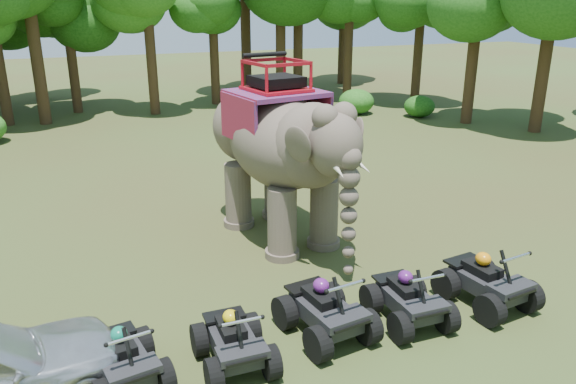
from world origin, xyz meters
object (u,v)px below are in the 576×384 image
(atv_0, at_px, (123,352))
(atv_2, at_px, (326,303))
(atv_1, at_px, (233,334))
(atv_4, at_px, (488,275))
(elephant, at_px, (279,150))
(atv_3, at_px, (409,293))

(atv_0, relative_size, atv_2, 0.90)
(atv_1, xyz_separation_m, atv_4, (5.48, 0.06, 0.07))
(atv_0, xyz_separation_m, atv_2, (3.70, 0.08, 0.07))
(elephant, relative_size, atv_4, 3.04)
(atv_2, relative_size, atv_4, 1.00)
(atv_4, bearing_deg, atv_1, 173.14)
(atv_2, bearing_deg, atv_3, -14.18)
(atv_1, bearing_deg, atv_3, 1.79)
(atv_0, height_order, atv_3, atv_3)
(atv_1, relative_size, atv_2, 0.90)
(atv_1, height_order, atv_4, atv_4)
(atv_2, bearing_deg, atv_1, -179.99)
(elephant, relative_size, atv_2, 3.05)
(elephant, relative_size, atv_1, 3.38)
(atv_4, bearing_deg, atv_3, 171.64)
(atv_1, bearing_deg, atv_2, 8.54)
(atv_0, height_order, atv_4, atv_4)
(atv_0, height_order, atv_1, atv_1)
(atv_2, bearing_deg, atv_0, 173.14)
(elephant, distance_m, atv_0, 6.88)
(atv_3, relative_size, atv_4, 0.93)
(atv_2, xyz_separation_m, atv_3, (1.71, -0.18, -0.05))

